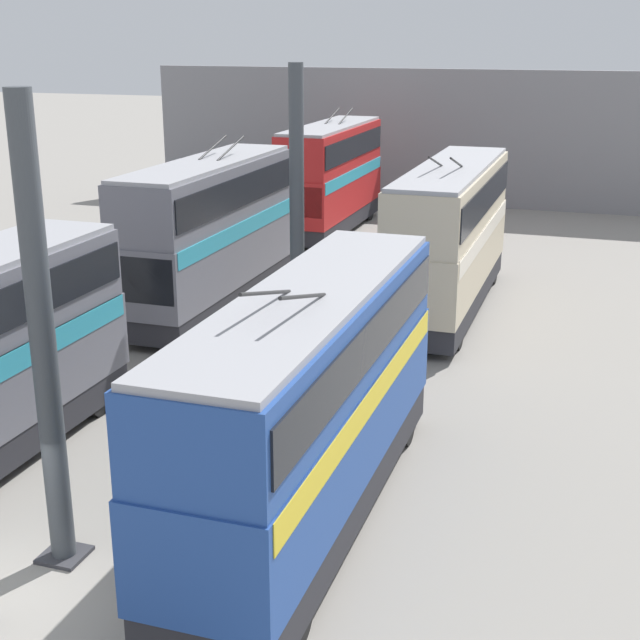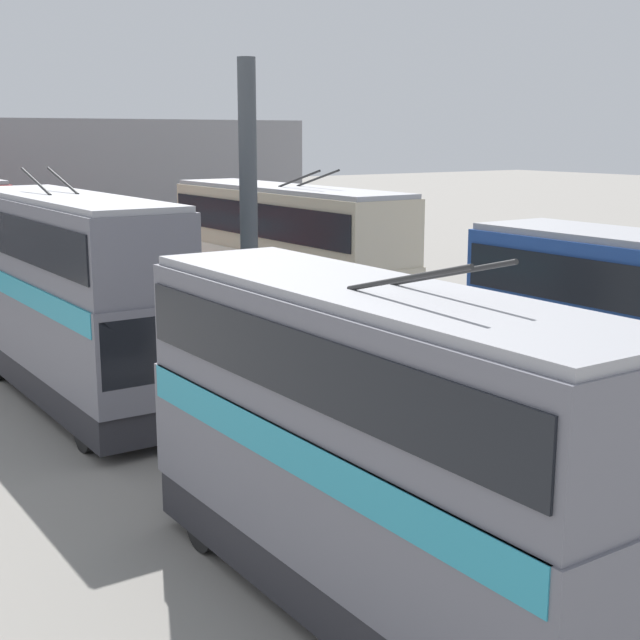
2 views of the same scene
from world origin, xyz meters
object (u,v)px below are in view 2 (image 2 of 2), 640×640
object	(u,v)px
bus_left_far	(285,255)
person_aisle_midway	(263,390)
bus_right_mid	(71,287)
bus_right_near	(369,434)

from	to	relation	value
bus_left_far	person_aisle_midway	size ratio (longest dim) A/B	6.89
bus_right_mid	bus_left_far	bearing A→B (deg)	-71.51
bus_left_far	bus_right_mid	world-z (taller)	bus_right_mid
bus_right_mid	person_aisle_midway	xyz separation A→B (m)	(-4.25, -3.13, -2.21)
bus_right_near	bus_left_far	bearing A→B (deg)	-27.87
person_aisle_midway	bus_left_far	bearing A→B (deg)	154.22
person_aisle_midway	bus_right_mid	bearing A→B (deg)	-134.06
bus_left_far	bus_right_near	distance (m)	17.23
bus_right_mid	person_aisle_midway	bearing A→B (deg)	-143.64
bus_left_far	bus_right_mid	xyz separation A→B (m)	(-2.69, 8.05, 0.10)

